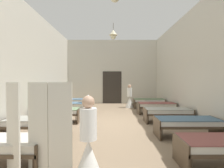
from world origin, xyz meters
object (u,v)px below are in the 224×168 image
Objects in this scene: bed_left_row_3 at (68,105)px; nurse_mid_aisle at (129,99)px; bed_left_row_2 at (56,112)px; privacy_screen at (37,130)px; bed_right_row_3 at (156,105)px; patient_seated_primary at (49,108)px; bed_right_row_4 at (149,101)px; bed_right_row_1 at (187,123)px; bed_left_row_4 at (75,101)px; bed_left_row_1 at (37,123)px; bed_right_row_2 at (168,112)px; nurse_near_aisle at (88,149)px.

nurse_mid_aisle is (3.40, 2.06, 0.09)m from bed_left_row_3.
privacy_screen is (0.95, -4.17, 0.41)m from bed_left_row_2.
patient_seated_primary reaches higher than bed_right_row_3.
privacy_screen is (-3.64, -7.97, 0.41)m from bed_right_row_4.
bed_right_row_1 is 1.00× the size of bed_left_row_4.
bed_left_row_1 is at bearing -90.00° from bed_left_row_3.
privacy_screen is (0.95, -6.07, 0.41)m from bed_left_row_3.
bed_left_row_1 is 2.49m from privacy_screen.
privacy_screen reaches higher than patient_seated_primary.
bed_right_row_4 is (4.59, 0.00, 0.00)m from bed_left_row_4.
bed_left_row_4 is 5.68m from patient_seated_primary.
patient_seated_primary is (-4.24, -1.85, 0.43)m from bed_right_row_2.
patient_seated_primary reaches higher than bed_left_row_2.
bed_right_row_1 is at bearing -22.48° from bed_left_row_2.
bed_left_row_2 is at bearing -157.52° from bed_right_row_3.
bed_right_row_1 is 1.00× the size of bed_right_row_4.
bed_left_row_2 is 4.64m from nurse_near_aisle.
bed_right_row_2 is at bearing 0.00° from bed_left_row_2.
bed_left_row_2 is at bearing 180.00° from bed_right_row_2.
bed_right_row_2 is 1.90m from bed_right_row_3.
bed_right_row_3 is 1.90m from bed_right_row_4.
bed_left_row_3 and bed_left_row_4 have the same top height.
nurse_near_aisle is at bearing 69.65° from nurse_mid_aisle.
bed_left_row_3 is 3.79m from patient_seated_primary.
patient_seated_primary is (0.35, -1.85, 0.43)m from bed_left_row_2.
bed_left_row_1 is 5.70m from bed_left_row_4.
bed_left_row_2 and bed_right_row_2 have the same top height.
bed_right_row_3 is (4.59, 1.90, 0.00)m from bed_left_row_2.
privacy_screen is (-0.93, 0.08, 0.32)m from nurse_near_aisle.
bed_left_row_2 is 1.00× the size of bed_right_row_3.
nurse_near_aisle is at bearing -66.17° from bed_left_row_2.
nurse_mid_aisle reaches higher than bed_left_row_2.
patient_seated_primary is at bearing -122.51° from nurse_near_aisle.
bed_right_row_3 is at bearing -22.48° from bed_left_row_4.
bed_right_row_2 and bed_right_row_3 have the same top height.
bed_left_row_1 is 1.00× the size of bed_right_row_2.
bed_right_row_2 and bed_left_row_3 have the same top height.
bed_left_row_4 is at bearing 157.52° from bed_right_row_3.
patient_seated_primary is (-1.53, 2.40, 0.34)m from nurse_near_aisle.
nurse_near_aisle reaches higher than bed_right_row_3.
nurse_mid_aisle is (-1.19, 3.96, 0.09)m from bed_right_row_2.
bed_right_row_3 is 1.28× the size of nurse_near_aisle.
bed_left_row_3 is 1.28× the size of nurse_mid_aisle.
bed_right_row_4 is (4.59, 3.80, 0.00)m from bed_left_row_2.
bed_right_row_1 is 5.70m from bed_right_row_4.
nurse_mid_aisle is (3.40, 5.86, 0.09)m from bed_left_row_1.
nurse_near_aisle is at bearing -139.15° from bed_right_row_1.
bed_left_row_3 is at bearing 140.39° from bed_right_row_1.
bed_left_row_2 and bed_right_row_4 have the same top height.
bed_right_row_4 is (0.00, 5.70, 0.00)m from bed_right_row_1.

